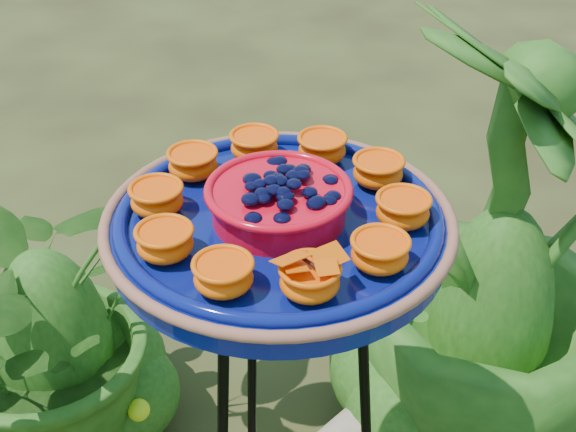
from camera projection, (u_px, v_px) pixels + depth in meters
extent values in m
torus|color=black|center=(279.00, 249.00, 1.19)|extent=(0.34, 0.34, 0.02)
cylinder|color=black|center=(252.00, 400.00, 1.58)|extent=(0.04, 0.09, 0.96)
cylinder|color=navy|center=(279.00, 230.00, 1.17)|extent=(0.61, 0.61, 0.04)
torus|color=#935142|center=(279.00, 219.00, 1.16)|extent=(0.51, 0.51, 0.02)
torus|color=navy|center=(279.00, 217.00, 1.15)|extent=(0.47, 0.47, 0.02)
cylinder|color=red|center=(279.00, 204.00, 1.14)|extent=(0.24, 0.24, 0.05)
torus|color=red|center=(278.00, 190.00, 1.13)|extent=(0.21, 0.21, 0.01)
ellipsoid|color=black|center=(278.00, 186.00, 1.12)|extent=(0.17, 0.17, 0.03)
ellipsoid|color=#FF6402|center=(378.00, 174.00, 1.22)|extent=(0.08, 0.08, 0.04)
cylinder|color=#FF4E05|center=(379.00, 163.00, 1.21)|extent=(0.07, 0.07, 0.01)
ellipsoid|color=#FF6402|center=(322.00, 151.00, 1.28)|extent=(0.08, 0.08, 0.04)
cylinder|color=#FF4E05|center=(322.00, 140.00, 1.27)|extent=(0.07, 0.07, 0.01)
ellipsoid|color=#FF6402|center=(254.00, 148.00, 1.29)|extent=(0.08, 0.08, 0.04)
cylinder|color=#FF4E05|center=(254.00, 137.00, 1.27)|extent=(0.07, 0.07, 0.01)
ellipsoid|color=#FF6402|center=(193.00, 166.00, 1.24)|extent=(0.08, 0.08, 0.04)
cylinder|color=#FF4E05|center=(192.00, 155.00, 1.23)|extent=(0.07, 0.07, 0.01)
ellipsoid|color=#FF6402|center=(157.00, 201.00, 1.16)|extent=(0.08, 0.08, 0.04)
cylinder|color=#FF4E05|center=(156.00, 190.00, 1.14)|extent=(0.07, 0.07, 0.01)
ellipsoid|color=#FF6402|center=(165.00, 245.00, 1.07)|extent=(0.08, 0.08, 0.04)
cylinder|color=#FF4E05|center=(164.00, 233.00, 1.06)|extent=(0.07, 0.07, 0.01)
ellipsoid|color=#FF6402|center=(224.00, 278.00, 1.01)|extent=(0.08, 0.08, 0.04)
cylinder|color=#FF4E05|center=(223.00, 266.00, 1.00)|extent=(0.07, 0.07, 0.01)
ellipsoid|color=#FF6402|center=(310.00, 282.00, 1.00)|extent=(0.08, 0.08, 0.04)
cylinder|color=#FF4E05|center=(310.00, 270.00, 0.99)|extent=(0.07, 0.07, 0.01)
ellipsoid|color=#FF6402|center=(380.00, 255.00, 1.05)|extent=(0.08, 0.08, 0.04)
cylinder|color=#FF4E05|center=(381.00, 243.00, 1.04)|extent=(0.07, 0.07, 0.01)
ellipsoid|color=#FF6402|center=(403.00, 212.00, 1.13)|extent=(0.08, 0.08, 0.04)
cylinder|color=#FF4E05|center=(404.00, 201.00, 1.12)|extent=(0.07, 0.07, 0.01)
cylinder|color=black|center=(310.00, 263.00, 0.98)|extent=(0.02, 0.03, 0.00)
cube|color=orange|center=(290.00, 258.00, 0.98)|extent=(0.05, 0.05, 0.01)
cube|color=orange|center=(329.00, 256.00, 0.99)|extent=(0.05, 0.05, 0.01)
imported|color=#1F4C14|center=(47.00, 313.00, 1.89)|extent=(0.99, 0.98, 0.83)
imported|color=#1F4C14|center=(501.00, 260.00, 1.81)|extent=(0.70, 0.70, 1.14)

